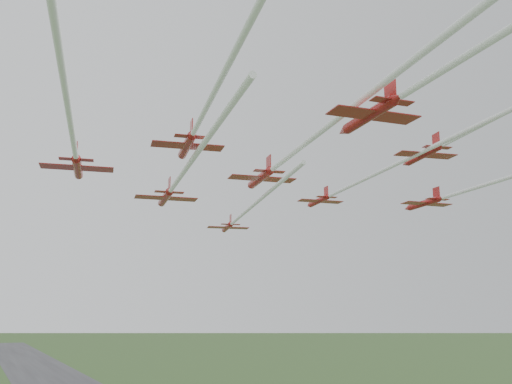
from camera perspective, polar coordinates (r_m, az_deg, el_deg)
name	(u,v)px	position (r m, az deg, el deg)	size (l,w,h in m)	color
jet_lead	(241,215)	(101.55, -1.47, -2.34)	(16.35, 55.93, 2.50)	#AC1B1A
jet_row2_left	(178,180)	(80.45, -7.82, 1.19)	(13.60, 56.47, 2.96)	#AC1B1A
jet_row2_right	(354,184)	(90.88, 9.81, 0.79)	(12.43, 55.48, 2.42)	#AC1B1A
jet_row3_left	(71,128)	(65.30, -17.98, 6.11)	(17.14, 67.41, 2.90)	#AC1B1A
jet_row3_mid	(298,149)	(69.91, 4.24, 4.31)	(15.03, 63.98, 2.94)	#AC1B1A
jet_row3_right	(491,183)	(85.34, 22.47, 0.86)	(11.68, 59.99, 2.49)	#AC1B1A
jet_row4_left	(211,98)	(52.87, -4.50, 9.35)	(15.06, 59.36, 2.51)	#AC1B1A
jet_trail_solo	(494,39)	(43.55, 22.69, 13.97)	(11.06, 62.89, 2.65)	#AC1B1A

